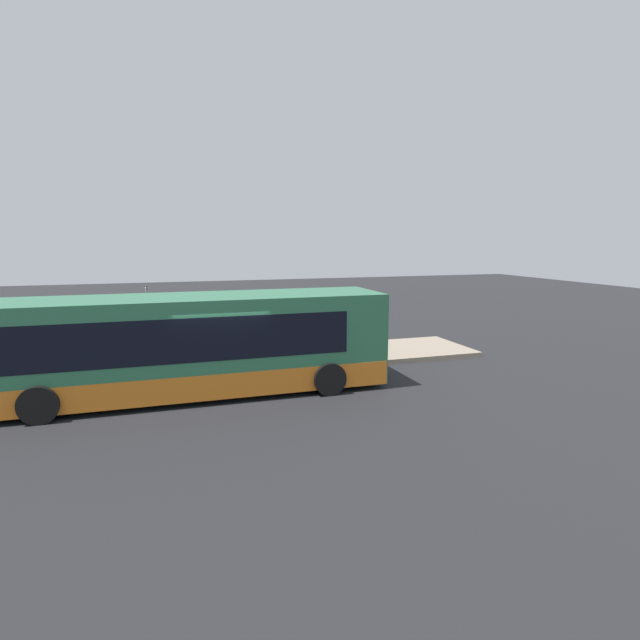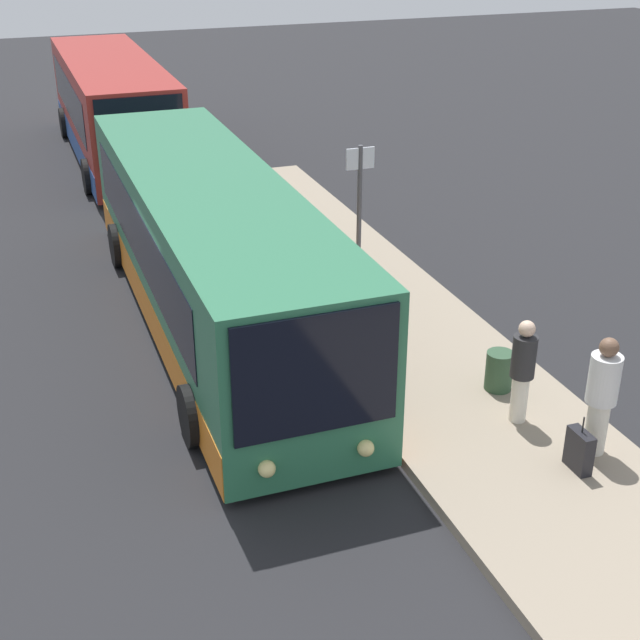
# 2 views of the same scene
# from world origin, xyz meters

# --- Properties ---
(ground) EXTENTS (80.00, 80.00, 0.00)m
(ground) POSITION_xyz_m (0.00, 0.00, 0.00)
(ground) COLOR #232326
(platform) EXTENTS (20.00, 3.33, 0.17)m
(platform) POSITION_xyz_m (0.00, 3.26, 0.09)
(platform) COLOR gray
(platform) RESTS_ON ground
(bus_lead) EXTENTS (11.54, 2.85, 2.83)m
(bus_lead) POSITION_xyz_m (-0.95, 0.24, 1.40)
(bus_lead) COLOR #2D704C
(bus_lead) RESTS_ON ground
(passenger_boarding) EXTENTS (0.55, 0.55, 1.82)m
(passenger_boarding) POSITION_xyz_m (5.41, 4.25, 1.15)
(passenger_boarding) COLOR silver
(passenger_boarding) RESTS_ON platform
(passenger_waiting) EXTENTS (0.41, 0.41, 1.67)m
(passenger_waiting) POSITION_xyz_m (4.31, 3.67, 1.08)
(passenger_waiting) COLOR silver
(passenger_waiting) RESTS_ON platform
(suitcase) EXTENTS (0.45, 0.18, 0.85)m
(suitcase) POSITION_xyz_m (5.71, 3.77, 0.48)
(suitcase) COLOR black
(suitcase) RESTS_ON platform
(sign_post) EXTENTS (0.10, 0.60, 2.70)m
(sign_post) POSITION_xyz_m (-1.97, 3.61, 1.82)
(sign_post) COLOR #4C4C51
(sign_post) RESTS_ON platform
(trash_bin) EXTENTS (0.44, 0.44, 0.65)m
(trash_bin) POSITION_xyz_m (3.37, 3.87, 0.50)
(trash_bin) COLOR #2D4C33
(trash_bin) RESTS_ON platform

